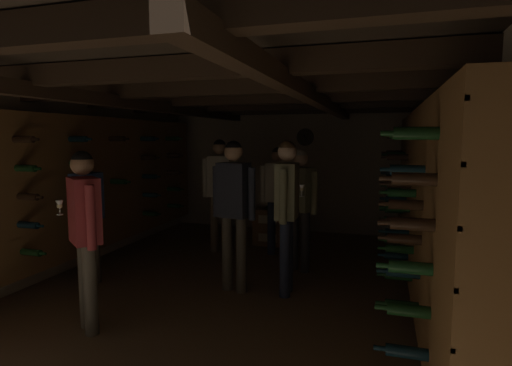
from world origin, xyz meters
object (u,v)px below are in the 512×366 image
Objects in this scene: person_guest_near_left at (85,224)px; person_guest_rear_center at (278,191)px; wine_crate_stack at (270,226)px; person_guest_mid_right at (287,202)px; person_guest_mid_left at (87,207)px; person_guest_far_left at (220,184)px; display_bottle at (268,200)px; person_guest_far_right at (300,199)px; person_host_center at (234,201)px.

person_guest_rear_center is at bearing 69.93° from person_guest_near_left.
person_guest_rear_center reaches higher than wine_crate_stack.
person_guest_mid_right is at bearing -70.01° from wine_crate_stack.
person_guest_rear_center is at bearing 46.04° from person_guest_mid_left.
person_guest_far_left is at bearing 134.84° from person_guest_mid_right.
person_guest_far_right reaches higher than display_bottle.
wine_crate_stack is at bearing 121.47° from person_guest_far_right.
person_host_center is at bearing -171.04° from person_guest_mid_right.
wine_crate_stack is at bearing 115.45° from person_guest_rear_center.
person_guest_mid_right is at bearing -45.16° from person_guest_far_left.
person_guest_far_left is at bearing -129.34° from display_bottle.
person_guest_rear_center is 1.56m from person_guest_mid_right.
person_guest_near_left is 1.02× the size of person_guest_far_right.
display_bottle is at bearing 77.88° from person_guest_near_left.
person_host_center is (0.19, -2.17, 0.32)m from display_bottle.
person_host_center is at bearing -62.37° from person_guest_far_left.
person_guest_mid_right is (0.60, 0.09, 0.00)m from person_host_center.
wine_crate_stack is at bearing 77.00° from person_guest_near_left.
person_host_center and person_guest_mid_right have the same top height.
person_guest_mid_left is 0.91× the size of person_guest_far_left.
wine_crate_stack is 0.34× the size of person_guest_far_left.
person_guest_far_left is at bearing 158.91° from person_guest_far_right.
person_host_center is (0.14, -2.13, 0.76)m from wine_crate_stack.
wine_crate_stack is 2.26m from person_host_center.
person_host_center is 1.05× the size of person_guest_near_left.
person_guest_mid_right reaches higher than person_guest_far_right.
wine_crate_stack is at bearing 109.99° from person_guest_mid_right.
display_bottle is 0.21× the size of person_guest_rear_center.
person_guest_far_left reaches higher than person_host_center.
person_guest_far_left reaches higher than person_guest_mid_right.
person_guest_far_left is at bearing 117.63° from person_host_center.
person_guest_mid_left is 0.98× the size of person_guest_far_right.
person_host_center is 1.07× the size of person_guest_far_right.
person_guest_mid_left is at bearing -169.14° from person_host_center.
display_bottle is at bearing 122.26° from person_guest_far_right.
person_guest_far_left is (-0.58, -0.70, 0.33)m from display_bottle.
person_guest_rear_center is at bearing 85.72° from person_host_center.
person_guest_mid_right is at bearing 42.51° from person_guest_near_left.
display_bottle is 1.46m from person_guest_far_right.
person_guest_mid_right is at bearing -69.21° from display_bottle.
person_guest_mid_right reaches higher than wine_crate_stack.
person_guest_far_right is (-0.02, 0.85, -0.09)m from person_guest_mid_right.
display_bottle is 2.94m from person_guest_mid_left.
person_guest_rear_center is at bearing 126.14° from person_guest_far_right.
person_host_center is 1.58m from person_guest_rear_center.
person_guest_rear_center is at bearing -64.55° from wine_crate_stack.
person_guest_mid_left is 2.63m from person_guest_far_right.
person_guest_far_left is (-0.62, -0.66, 0.76)m from wine_crate_stack.
person_guest_far_left is at bearing 61.95° from person_guest_mid_left.
display_bottle is 0.20× the size of person_guest_far_left.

